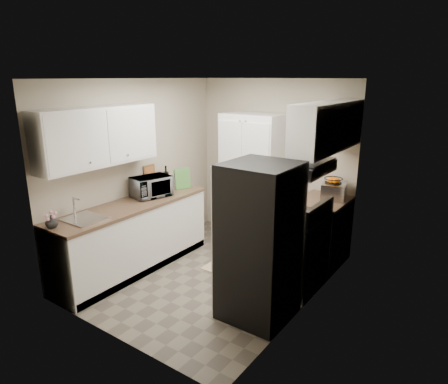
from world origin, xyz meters
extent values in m
plane|color=#665B4C|center=(0.00, 0.00, 0.00)|extent=(3.20, 3.20, 0.00)
cube|color=#B8AE94|center=(0.00, 1.60, 1.25)|extent=(2.60, 0.04, 2.50)
cube|color=#B8AE94|center=(0.00, -1.60, 1.25)|extent=(2.60, 0.04, 2.50)
cube|color=#B8AE94|center=(-1.30, 0.00, 1.25)|extent=(0.04, 3.20, 2.50)
cube|color=#B8AE94|center=(1.30, 0.00, 1.25)|extent=(0.04, 3.20, 2.50)
cube|color=white|center=(0.00, 0.00, 2.50)|extent=(2.60, 3.20, 0.04)
cube|color=white|center=(-1.13, -0.75, 1.83)|extent=(0.33, 1.60, 0.70)
cube|color=white|center=(1.13, 0.82, 1.89)|extent=(0.33, 1.55, 0.58)
cube|color=#99999E|center=(1.07, 0.39, 1.52)|extent=(0.45, 0.76, 0.13)
cube|color=#B7B7BC|center=(-0.99, -1.15, 0.93)|extent=(0.45, 0.40, 0.02)
cube|color=brown|center=(-1.29, 0.20, 1.18)|extent=(0.02, 0.22, 0.22)
cube|color=white|center=(-0.20, 1.32, 1.00)|extent=(0.90, 0.55, 2.00)
cube|color=white|center=(-0.99, -0.43, 0.44)|extent=(0.60, 2.30, 0.88)
cube|color=brown|center=(-0.99, -0.43, 0.90)|extent=(0.63, 2.33, 0.04)
cube|color=white|center=(0.99, 1.19, 0.44)|extent=(0.60, 0.80, 0.88)
cube|color=brown|center=(0.99, 1.19, 0.90)|extent=(0.63, 0.83, 0.04)
cube|color=#B7B7BC|center=(0.97, 0.39, 0.45)|extent=(0.64, 0.76, 0.90)
cube|color=black|center=(0.97, 0.39, 0.92)|extent=(0.66, 0.78, 0.03)
cube|color=black|center=(1.26, 0.39, 1.02)|extent=(0.06, 0.76, 0.22)
cube|color=#EEA99A|center=(0.60, 0.25, 0.55)|extent=(0.01, 0.16, 0.42)
cube|color=beige|center=(0.60, 0.49, 0.55)|extent=(0.01, 0.16, 0.42)
cube|color=#B7B7BC|center=(0.94, -0.41, 0.85)|extent=(0.70, 0.72, 1.70)
imported|color=#AFAEB2|center=(-1.01, -0.03, 1.06)|extent=(0.47, 0.58, 0.28)
cylinder|color=black|center=(-1.14, 0.40, 1.08)|extent=(0.08, 0.08, 0.31)
imported|color=silver|center=(-1.05, -1.52, 0.99)|extent=(0.17, 0.17, 0.14)
cube|color=#478438|center=(-0.93, 0.53, 1.07)|extent=(0.11, 0.23, 0.30)
cube|color=#A7A6AB|center=(1.09, 1.32, 1.03)|extent=(0.38, 0.44, 0.22)
cube|color=tan|center=(0.02, 0.46, 0.01)|extent=(0.53, 0.83, 0.01)
camera|label=1|loc=(2.87, -3.79, 2.53)|focal=32.00mm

